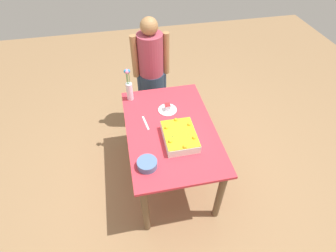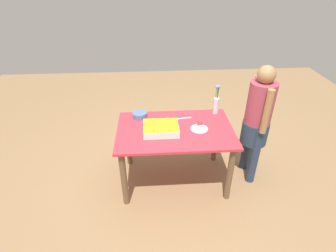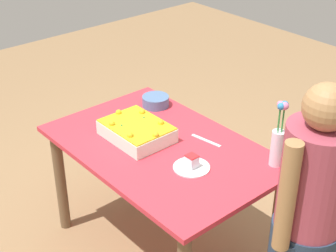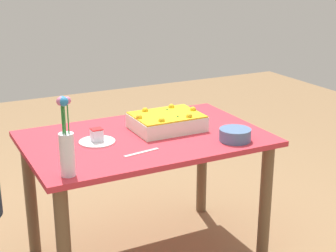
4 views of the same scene
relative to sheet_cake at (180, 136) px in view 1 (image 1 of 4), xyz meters
The scene contains 8 objects.
ground_plane 0.84m from the sheet_cake, 17.74° to the left, with size 8.00×8.00×0.00m, color #93714C.
dining_table 0.25m from the sheet_cake, 17.74° to the left, with size 1.34×0.87×0.77m.
sheet_cake is the anchor object (origin of this frame).
serving_plate_with_slice 0.44m from the sheet_cake, ahead, with size 0.20×0.20×0.08m.
cake_knife 0.41m from the sheet_cake, 44.50° to the left, with size 0.20×0.02×0.00m, color silver.
flower_vase 0.82m from the sheet_cake, 29.16° to the left, with size 0.07×0.07×0.38m.
fruit_bowl 0.42m from the sheet_cake, 125.55° to the left, with size 0.18×0.18×0.07m, color #50709F.
person_standing 1.14m from the sheet_cake, ahead, with size 0.31×0.45×1.49m.
Camera 1 is at (-1.78, 0.39, 2.62)m, focal length 28.00 mm.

